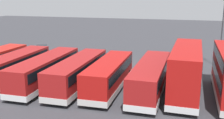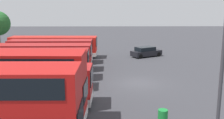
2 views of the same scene
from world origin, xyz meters
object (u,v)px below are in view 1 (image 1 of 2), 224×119
(bus_single_deck_fifth, at_px, (78,72))
(bus_single_deck_sixth, at_px, (46,70))
(lamp_post_tall, at_px, (222,28))
(waste_bin_yellow, at_px, (187,64))
(bus_double_decker_second, at_px, (186,70))
(bus_single_deck_third, at_px, (151,76))
(bus_single_deck_seventh, at_px, (16,66))
(bus_single_deck_fourth, at_px, (109,74))
(car_hatchback_silver, at_px, (42,50))

(bus_single_deck_fifth, bearing_deg, bus_single_deck_sixth, 1.86)
(lamp_post_tall, distance_m, waste_bin_yellow, 6.38)
(bus_double_decker_second, bearing_deg, bus_single_deck_sixth, 3.74)
(bus_single_deck_third, bearing_deg, bus_double_decker_second, -175.28)
(bus_single_deck_seventh, height_order, waste_bin_yellow, bus_single_deck_seventh)
(bus_single_deck_third, relative_size, waste_bin_yellow, 12.19)
(bus_single_deck_sixth, xyz_separation_m, bus_single_deck_seventh, (3.89, -0.41, -0.00))
(bus_single_deck_fourth, distance_m, bus_single_deck_sixth, 6.89)
(bus_single_deck_fourth, xyz_separation_m, lamp_post_tall, (-11.41, -12.35, 3.50))
(bus_single_deck_third, relative_size, bus_single_deck_seventh, 1.11)
(bus_single_deck_seventh, relative_size, waste_bin_yellow, 10.99)
(bus_single_deck_fourth, height_order, waste_bin_yellow, bus_single_deck_fourth)
(bus_single_deck_sixth, height_order, waste_bin_yellow, bus_single_deck_sixth)
(bus_double_decker_second, distance_m, car_hatchback_silver, 25.28)
(bus_single_deck_sixth, height_order, lamp_post_tall, lamp_post_tall)
(bus_double_decker_second, distance_m, bus_single_deck_seventh, 18.06)
(bus_single_deck_fourth, bearing_deg, bus_single_deck_third, -173.16)
(bus_double_decker_second, bearing_deg, bus_single_deck_third, 4.72)
(bus_single_deck_third, xyz_separation_m, waste_bin_yellow, (-3.31, -10.26, -1.15))
(car_hatchback_silver, bearing_deg, bus_single_deck_sixth, 121.47)
(lamp_post_tall, bearing_deg, waste_bin_yellow, 21.48)
(bus_single_deck_seventh, height_order, car_hatchback_silver, bus_single_deck_seventh)
(bus_double_decker_second, relative_size, bus_single_deck_sixth, 0.94)
(bus_single_deck_seventh, distance_m, waste_bin_yellow, 20.98)
(bus_single_deck_fifth, bearing_deg, waste_bin_yellow, -134.56)
(lamp_post_tall, xyz_separation_m, waste_bin_yellow, (4.07, 1.60, -4.64))
(bus_double_decker_second, xyz_separation_m, bus_single_deck_third, (3.22, 0.27, -0.82))
(bus_single_deck_third, bearing_deg, lamp_post_tall, -121.89)
(bus_single_deck_sixth, xyz_separation_m, waste_bin_yellow, (-14.23, -10.92, -1.15))
(lamp_post_tall, bearing_deg, bus_double_decker_second, 70.28)
(bus_single_deck_third, bearing_deg, bus_single_deck_seventh, 0.95)
(bus_double_decker_second, xyz_separation_m, waste_bin_yellow, (-0.09, -10.00, -1.97))
(bus_single_deck_fifth, distance_m, car_hatchback_silver, 17.37)
(bus_single_deck_fifth, xyz_separation_m, waste_bin_yellow, (-10.64, -10.80, -1.15))
(bus_single_deck_third, height_order, lamp_post_tall, lamp_post_tall)
(bus_single_deck_third, xyz_separation_m, bus_single_deck_fourth, (4.03, 0.48, -0.00))
(bus_double_decker_second, height_order, bus_single_deck_seventh, bus_double_decker_second)
(lamp_post_tall, bearing_deg, bus_single_deck_seventh, 28.62)
(car_hatchback_silver, height_order, waste_bin_yellow, car_hatchback_silver)
(bus_single_deck_fourth, relative_size, car_hatchback_silver, 2.21)
(bus_single_deck_third, distance_m, bus_single_deck_sixth, 10.94)
(car_hatchback_silver, bearing_deg, bus_single_deck_seventh, 107.95)
(bus_single_deck_seventh, distance_m, car_hatchback_silver, 13.31)
(bus_single_deck_third, xyz_separation_m, bus_single_deck_seventh, (14.81, 0.25, -0.00))
(waste_bin_yellow, bearing_deg, car_hatchback_silver, -5.46)
(bus_single_deck_third, relative_size, lamp_post_tall, 1.31)
(bus_single_deck_seventh, bearing_deg, bus_single_deck_sixth, 173.97)
(bus_single_deck_third, bearing_deg, bus_single_deck_fifth, 4.22)
(bus_single_deck_sixth, height_order, bus_single_deck_seventh, same)
(bus_single_deck_fourth, xyz_separation_m, bus_single_deck_sixth, (6.89, 0.17, 0.00))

